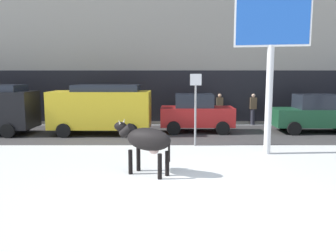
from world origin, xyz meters
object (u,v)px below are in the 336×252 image
(billboard, at_px, (274,29))
(car_yellow_van, at_px, (103,108))
(cow_black, at_px, (148,140))
(pedestrian_by_cars, at_px, (221,109))
(street_sign, at_px, (197,104))
(car_darkgreen_sedan, at_px, (319,114))
(car_red_hatchback, at_px, (198,113))
(pedestrian_near_billboard, at_px, (255,109))

(billboard, bearing_deg, car_yellow_van, 148.00)
(billboard, relative_size, car_yellow_van, 1.20)
(car_yellow_van, bearing_deg, cow_black, -69.78)
(pedestrian_by_cars, height_order, street_sign, street_sign)
(billboard, relative_size, street_sign, 1.97)
(billboard, bearing_deg, car_darkgreen_sedan, 51.95)
(billboard, relative_size, pedestrian_by_cars, 3.21)
(car_darkgreen_sedan, bearing_deg, billboard, -128.05)
(billboard, distance_m, pedestrian_by_cars, 8.11)
(cow_black, height_order, car_darkgreen_sedan, car_darkgreen_sedan)
(car_darkgreen_sedan, bearing_deg, street_sign, -151.89)
(car_red_hatchback, xyz_separation_m, pedestrian_by_cars, (1.49, 2.51, -0.05))
(cow_black, relative_size, car_red_hatchback, 0.52)
(street_sign, bearing_deg, pedestrian_by_cars, 73.08)
(cow_black, relative_size, car_yellow_van, 0.40)
(billboard, height_order, pedestrian_by_cars, billboard)
(car_red_hatchback, distance_m, pedestrian_near_billboard, 4.19)
(car_yellow_van, relative_size, car_red_hatchback, 1.31)
(car_yellow_van, distance_m, pedestrian_by_cars, 6.78)
(car_red_hatchback, distance_m, pedestrian_by_cars, 2.92)
(cow_black, bearing_deg, car_darkgreen_sedan, 43.29)
(car_yellow_van, height_order, pedestrian_by_cars, car_yellow_van)
(cow_black, bearing_deg, pedestrian_by_cars, 70.81)
(car_yellow_van, bearing_deg, pedestrian_near_billboard, 22.01)
(car_yellow_van, xyz_separation_m, street_sign, (4.18, -2.73, 0.43))
(cow_black, distance_m, street_sign, 4.46)
(cow_black, distance_m, car_yellow_van, 7.26)
(car_darkgreen_sedan, relative_size, pedestrian_near_billboard, 2.44)
(car_yellow_van, distance_m, car_darkgreen_sedan, 10.33)
(car_yellow_van, height_order, car_red_hatchback, car_yellow_van)
(pedestrian_near_billboard, bearing_deg, pedestrian_by_cars, 180.00)
(billboard, height_order, pedestrian_near_billboard, billboard)
(pedestrian_by_cars, bearing_deg, cow_black, -109.19)
(car_red_hatchback, distance_m, street_sign, 3.48)
(billboard, bearing_deg, pedestrian_near_billboard, 80.70)
(billboard, xyz_separation_m, street_sign, (-2.45, 1.42, -2.64))
(cow_black, xyz_separation_m, car_red_hatchback, (1.98, 7.46, -0.07))
(car_red_hatchback, bearing_deg, car_yellow_van, -171.68)
(car_yellow_van, relative_size, street_sign, 1.64)
(car_yellow_van, height_order, pedestrian_near_billboard, car_yellow_van)
(car_yellow_van, bearing_deg, pedestrian_by_cars, 27.91)
(pedestrian_near_billboard, height_order, street_sign, street_sign)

